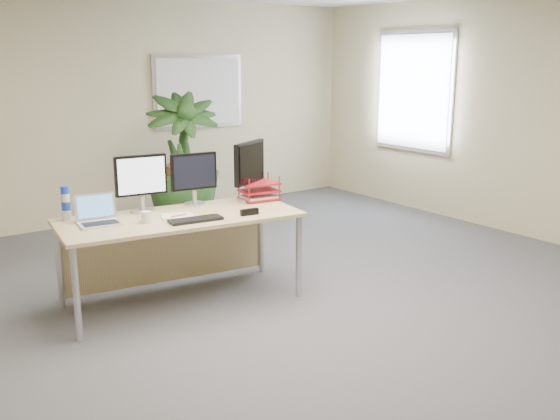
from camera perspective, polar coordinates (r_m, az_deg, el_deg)
floor at (r=4.82m, az=3.33°, el=-10.65°), size 8.00×8.00×0.00m
back_wall at (r=7.92m, az=-15.27°, el=8.69°), size 7.00×0.04×2.70m
whiteboard at (r=8.38m, az=-7.46°, el=10.68°), size 1.30×0.04×0.95m
window at (r=8.46m, az=12.09°, el=10.53°), size 0.04×1.30×1.55m
desk at (r=5.26m, az=-9.46°, el=-1.93°), size 2.01×1.05×0.74m
floor_plant at (r=7.08m, az=-8.90°, el=3.54°), size 1.04×1.04×1.50m
monitor_left at (r=5.25m, az=-12.58°, el=2.72°), size 0.43×0.19×0.48m
monitor_right at (r=5.43m, az=-7.88°, el=3.15°), size 0.41×0.19×0.45m
monitor_dark at (r=5.54m, az=-2.80°, el=3.94°), size 0.44×0.27×0.53m
laptop at (r=5.02m, az=-16.31°, el=-0.54°), size 0.34×0.31×0.22m
keyboard at (r=4.94m, az=-7.71°, el=-0.89°), size 0.44×0.19×0.02m
coffee_mug at (r=4.95m, az=-12.18°, el=-0.63°), size 0.11×0.08×0.09m
spiral_notebook at (r=5.10m, az=-9.40°, el=-0.53°), size 0.30×0.26×0.01m
orange_pen at (r=5.07m, az=-9.25°, el=-0.48°), size 0.14×0.03×0.01m
yellow_highlighter at (r=5.12m, az=-6.61°, el=-0.36°), size 0.12×0.05×0.02m
water_bottle at (r=5.17m, az=-18.98°, el=0.51°), size 0.07×0.07×0.27m
letter_tray at (r=5.61m, az=-1.93°, el=1.63°), size 0.36×0.29×0.15m
stapler at (r=5.08m, az=-2.82°, el=-0.18°), size 0.16×0.06×0.05m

